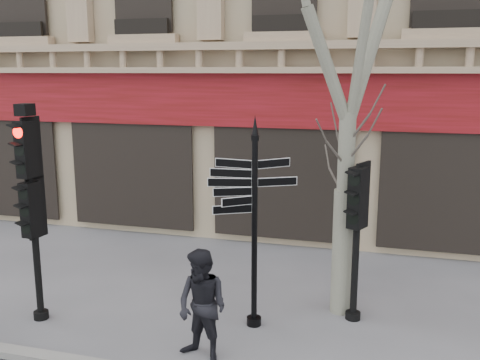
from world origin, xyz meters
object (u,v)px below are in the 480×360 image
object	(u,v)px
traffic_signal_main	(31,187)
pedestrian_b	(202,306)
traffic_signal_secondary	(357,215)
fingerpost	(255,188)

from	to	relation	value
traffic_signal_main	pedestrian_b	size ratio (longest dim) A/B	2.18
traffic_signal_main	traffic_signal_secondary	xyz separation A→B (m)	(5.29, 1.46, -0.48)
fingerpost	traffic_signal_main	distance (m)	3.75
traffic_signal_main	traffic_signal_secondary	world-z (taller)	traffic_signal_main
traffic_signal_secondary	pedestrian_b	size ratio (longest dim) A/B	1.58
fingerpost	traffic_signal_main	world-z (taller)	traffic_signal_main
fingerpost	traffic_signal_secondary	world-z (taller)	fingerpost
fingerpost	pedestrian_b	world-z (taller)	fingerpost
traffic_signal_secondary	pedestrian_b	world-z (taller)	traffic_signal_secondary
traffic_signal_main	pedestrian_b	world-z (taller)	traffic_signal_main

